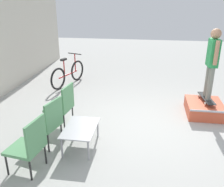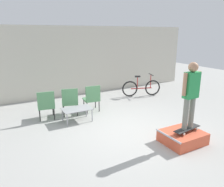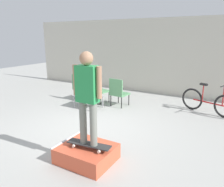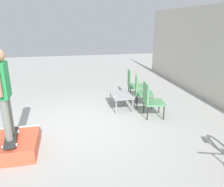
{
  "view_description": "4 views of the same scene",
  "coord_description": "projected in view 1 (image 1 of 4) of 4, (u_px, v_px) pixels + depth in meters",
  "views": [
    {
      "loc": [
        -5.02,
        0.09,
        2.73
      ],
      "look_at": [
        -0.17,
        0.83,
        0.81
      ],
      "focal_mm": 40.0,
      "sensor_mm": 36.0,
      "label": 1
    },
    {
      "loc": [
        -3.15,
        -4.88,
        2.72
      ],
      "look_at": [
        0.21,
        1.25,
        0.76
      ],
      "focal_mm": 35.0,
      "sensor_mm": 36.0,
      "label": 2
    },
    {
      "loc": [
        3.13,
        -4.28,
        2.3
      ],
      "look_at": [
        0.02,
        1.07,
        0.67
      ],
      "focal_mm": 35.0,
      "sensor_mm": 36.0,
      "label": 3
    },
    {
      "loc": [
        4.95,
        -0.21,
        2.5
      ],
      "look_at": [
        0.02,
        0.81,
        0.82
      ],
      "focal_mm": 35.0,
      "sensor_mm": 36.0,
      "label": 4
    }
  ],
  "objects": [
    {
      "name": "ground_plane",
      "position": [
        150.0,
        126.0,
        5.6
      ],
      "size": [
        24.0,
        24.0,
        0.0
      ],
      "primitive_type": "plane",
      "color": "#A8A8A3"
    },
    {
      "name": "skate_ramp_box",
      "position": [
        204.0,
        108.0,
        6.15
      ],
      "size": [
        1.03,
        0.84,
        0.32
      ],
      "color": "#DB5638",
      "rests_on": "ground_plane"
    },
    {
      "name": "skateboard_on_ramp",
      "position": [
        206.0,
        98.0,
        6.14
      ],
      "size": [
        0.86,
        0.33,
        0.07
      ],
      "rotation": [
        0.0,
        0.0,
        0.12
      ],
      "color": "#2D2D2D",
      "rests_on": "skate_ramp_box"
    },
    {
      "name": "person_skater",
      "position": [
        212.0,
        59.0,
        5.78
      ],
      "size": [
        0.57,
        0.23,
        1.67
      ],
      "rotation": [
        0.0,
        0.0,
        0.04
      ],
      "color": "gray",
      "rests_on": "skateboard_on_ramp"
    },
    {
      "name": "coffee_table",
      "position": [
        81.0,
        129.0,
        4.72
      ],
      "size": [
        0.91,
        0.58,
        0.42
      ],
      "color": "#9E9EA3",
      "rests_on": "ground_plane"
    },
    {
      "name": "patio_chair_left",
      "position": [
        30.0,
        144.0,
        4.01
      ],
      "size": [
        0.59,
        0.59,
        0.95
      ],
      "rotation": [
        0.0,
        0.0,
        3.0
      ],
      "color": "black",
      "rests_on": "ground_plane"
    },
    {
      "name": "patio_chair_center",
      "position": [
        48.0,
        121.0,
        4.73
      ],
      "size": [
        0.63,
        0.63,
        0.95
      ],
      "rotation": [
        0.0,
        0.0,
        2.9
      ],
      "color": "black",
      "rests_on": "ground_plane"
    },
    {
      "name": "patio_chair_right",
      "position": [
        63.0,
        104.0,
        5.47
      ],
      "size": [
        0.58,
        0.58,
        0.95
      ],
      "rotation": [
        0.0,
        0.0,
        3.02
      ],
      "color": "black",
      "rests_on": "ground_plane"
    },
    {
      "name": "bicycle",
      "position": [
        68.0,
        74.0,
        8.12
      ],
      "size": [
        1.67,
        0.68,
        0.96
      ],
      "rotation": [
        0.0,
        0.0,
        -0.32
      ],
      "color": "black",
      "rests_on": "ground_plane"
    }
  ]
}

